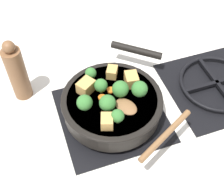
{
  "coord_description": "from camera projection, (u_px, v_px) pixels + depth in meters",
  "views": [
    {
      "loc": [
        0.53,
        -0.18,
        0.77
      ],
      "look_at": [
        0.0,
        0.0,
        0.09
      ],
      "focal_mm": 50.0,
      "sensor_mm": 36.0,
      "label": 1
    }
  ],
  "objects": [
    {
      "name": "broccoli_floret_mid_floret",
      "position": [
        139.0,
        89.0,
        0.87
      ],
      "size": [
        0.05,
        0.05,
        0.05
      ],
      "color": "#709956",
      "rests_on": "skillet_pan"
    },
    {
      "name": "tofu_cube_near_handle",
      "position": [
        112.0,
        72.0,
        0.93
      ],
      "size": [
        0.05,
        0.04,
        0.03
      ],
      "primitive_type": "cube",
      "rotation": [
        0.0,
        0.0,
        5.78
      ],
      "color": "tan",
      "rests_on": "skillet_pan"
    },
    {
      "name": "broccoli_floret_west_rim",
      "position": [
        101.0,
        86.0,
        0.88
      ],
      "size": [
        0.04,
        0.04,
        0.05
      ],
      "color": "#709956",
      "rests_on": "skillet_pan"
    },
    {
      "name": "broccoli_floret_north_edge",
      "position": [
        91.0,
        73.0,
        0.91
      ],
      "size": [
        0.03,
        0.03,
        0.04
      ],
      "color": "#709956",
      "rests_on": "skillet_pan"
    },
    {
      "name": "carrot_slice_orange_thin",
      "position": [
        102.0,
        97.0,
        0.88
      ],
      "size": [
        0.02,
        0.02,
        0.01
      ],
      "primitive_type": "cylinder",
      "color": "orange",
      "rests_on": "skillet_pan"
    },
    {
      "name": "front_burner_grate",
      "position": [
        112.0,
        113.0,
        0.94
      ],
      "size": [
        0.31,
        0.31,
        0.03
      ],
      "color": "black",
      "rests_on": "ground_plane"
    },
    {
      "name": "carrot_slice_near_center",
      "position": [
        111.0,
        90.0,
        0.9
      ],
      "size": [
        0.02,
        0.02,
        0.01
      ],
      "primitive_type": "cylinder",
      "color": "orange",
      "rests_on": "skillet_pan"
    },
    {
      "name": "broccoli_floret_south_cluster",
      "position": [
        108.0,
        103.0,
        0.84
      ],
      "size": [
        0.05,
        0.05,
        0.05
      ],
      "color": "#709956",
      "rests_on": "skillet_pan"
    },
    {
      "name": "skillet_pan",
      "position": [
        112.0,
        103.0,
        0.91
      ],
      "size": [
        0.39,
        0.37,
        0.06
      ],
      "color": "black",
      "rests_on": "front_burner_grate"
    },
    {
      "name": "broccoli_floret_east_rim",
      "position": [
        121.0,
        90.0,
        0.87
      ],
      "size": [
        0.05,
        0.05,
        0.05
      ],
      "color": "#709956",
      "rests_on": "skillet_pan"
    },
    {
      "name": "broccoli_floret_near_spoon",
      "position": [
        118.0,
        116.0,
        0.81
      ],
      "size": [
        0.04,
        0.04,
        0.04
      ],
      "color": "#709956",
      "rests_on": "skillet_pan"
    },
    {
      "name": "tofu_cube_center_large",
      "position": [
        86.0,
        87.0,
        0.89
      ],
      "size": [
        0.06,
        0.06,
        0.04
      ],
      "primitive_type": "cube",
      "rotation": [
        0.0,
        0.0,
        2.16
      ],
      "color": "tan",
      "rests_on": "skillet_pan"
    },
    {
      "name": "pepper_mill",
      "position": [
        17.0,
        72.0,
        0.93
      ],
      "size": [
        0.06,
        0.06,
        0.22
      ],
      "color": "brown",
      "rests_on": "ground_plane"
    },
    {
      "name": "broccoli_floret_center_top",
      "position": [
        85.0,
        103.0,
        0.84
      ],
      "size": [
        0.04,
        0.04,
        0.05
      ],
      "color": "#709956",
      "rests_on": "skillet_pan"
    },
    {
      "name": "ground_plane",
      "position": [
        112.0,
        116.0,
        0.95
      ],
      "size": [
        2.4,
        2.4,
        0.0
      ],
      "primitive_type": "plane",
      "color": "white"
    },
    {
      "name": "tofu_cube_west_chunk",
      "position": [
        131.0,
        80.0,
        0.91
      ],
      "size": [
        0.05,
        0.04,
        0.04
      ],
      "primitive_type": "cube",
      "rotation": [
        0.0,
        0.0,
        2.98
      ],
      "color": "tan",
      "rests_on": "skillet_pan"
    },
    {
      "name": "wooden_spoon",
      "position": [
        146.0,
        121.0,
        0.83
      ],
      "size": [
        0.22,
        0.19,
        0.02
      ],
      "color": "brown",
      "rests_on": "skillet_pan"
    },
    {
      "name": "tofu_cube_east_chunk",
      "position": [
        107.0,
        121.0,
        0.82
      ],
      "size": [
        0.05,
        0.04,
        0.03
      ],
      "primitive_type": "cube",
      "rotation": [
        0.0,
        0.0,
        2.81
      ],
      "color": "tan",
      "rests_on": "skillet_pan"
    },
    {
      "name": "rear_burner_grate",
      "position": [
        216.0,
        84.0,
        1.02
      ],
      "size": [
        0.31,
        0.31,
        0.03
      ],
      "color": "black",
      "rests_on": "ground_plane"
    }
  ]
}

